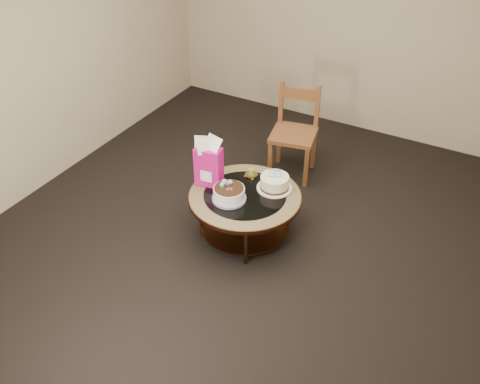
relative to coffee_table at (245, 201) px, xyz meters
The scene contains 8 objects.
ground 0.38m from the coffee_table, 164.05° to the left, with size 5.00×5.00×0.00m, color black.
room_walls 1.16m from the coffee_table, 164.05° to the left, with size 4.52×5.02×2.61m.
coffee_table is the anchor object (origin of this frame).
decorated_cake 0.21m from the coffee_table, 122.50° to the right, with size 0.30×0.30×0.18m.
cream_cake 0.32m from the coffee_table, 47.64° to the left, with size 0.32×0.32×0.20m.
gift_bag 0.48m from the coffee_table, behind, with size 0.26×0.20×0.48m.
pillar_candle 0.32m from the coffee_table, 107.58° to the left, with size 0.11×0.11×0.08m.
dining_chair 1.19m from the coffee_table, 92.64° to the left, with size 0.53×0.53×0.98m.
Camera 1 is at (1.83, -3.38, 3.27)m, focal length 40.00 mm.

